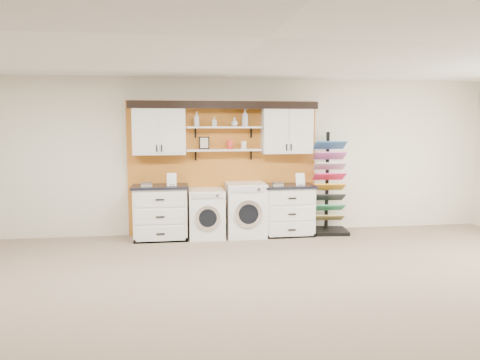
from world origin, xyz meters
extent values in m
plane|color=#8B715D|center=(0.00, 0.00, 0.00)|extent=(10.00, 10.00, 0.00)
plane|color=white|center=(0.00, 0.00, 2.80)|extent=(10.00, 10.00, 0.00)
plane|color=silver|center=(0.00, 4.00, 1.40)|extent=(10.00, 0.00, 10.00)
cube|color=#B86A1F|center=(0.00, 3.96, 1.20)|extent=(3.40, 0.07, 2.40)
cube|color=white|center=(-1.13, 3.80, 1.88)|extent=(0.90, 0.34, 0.84)
cube|color=white|center=(-1.35, 3.62, 1.88)|extent=(0.42, 0.01, 0.78)
cube|color=white|center=(-0.91, 3.62, 1.88)|extent=(0.42, 0.01, 0.78)
cube|color=white|center=(1.13, 3.80, 1.88)|extent=(0.90, 0.34, 0.84)
cube|color=white|center=(0.91, 3.62, 1.88)|extent=(0.42, 0.01, 0.78)
cube|color=white|center=(1.35, 3.62, 1.88)|extent=(0.42, 0.01, 0.78)
cube|color=white|center=(0.00, 3.80, 1.53)|extent=(1.32, 0.28, 0.03)
cube|color=white|center=(0.00, 3.80, 1.93)|extent=(1.32, 0.28, 0.03)
cube|color=black|center=(0.00, 3.82, 2.33)|extent=(3.30, 0.40, 0.10)
cube|color=black|center=(0.00, 3.63, 2.27)|extent=(3.30, 0.04, 0.04)
cube|color=black|center=(-0.35, 3.85, 1.66)|extent=(0.18, 0.02, 0.22)
cube|color=beige|center=(-0.35, 3.84, 1.66)|extent=(0.14, 0.01, 0.18)
cylinder|color=red|center=(0.10, 3.80, 1.62)|extent=(0.11, 0.11, 0.16)
cylinder|color=silver|center=(0.35, 3.80, 1.61)|extent=(0.10, 0.10, 0.14)
cube|color=white|center=(-1.13, 3.65, 0.45)|extent=(0.90, 0.60, 0.90)
cube|color=black|center=(-1.13, 3.38, 0.04)|extent=(0.90, 0.06, 0.07)
cube|color=black|center=(-1.13, 3.65, 0.92)|extent=(0.96, 0.66, 0.04)
cube|color=white|center=(-1.13, 3.34, 0.74)|extent=(0.82, 0.02, 0.25)
cube|color=white|center=(-1.13, 3.34, 0.45)|extent=(0.82, 0.02, 0.25)
cube|color=white|center=(-1.13, 3.34, 0.16)|extent=(0.82, 0.02, 0.25)
cube|color=white|center=(1.13, 3.65, 0.43)|extent=(0.87, 0.60, 0.87)
cube|color=black|center=(1.13, 3.38, 0.03)|extent=(0.87, 0.06, 0.07)
cube|color=black|center=(1.13, 3.65, 0.89)|extent=(0.92, 0.66, 0.04)
cube|color=white|center=(1.13, 3.34, 0.71)|extent=(0.79, 0.02, 0.24)
cube|color=white|center=(1.13, 3.34, 0.43)|extent=(0.79, 0.02, 0.24)
cube|color=white|center=(1.13, 3.34, 0.15)|extent=(0.79, 0.02, 0.24)
cube|color=white|center=(-0.34, 3.65, 0.43)|extent=(0.61, 0.66, 0.86)
cube|color=silver|center=(-0.34, 3.31, 0.79)|extent=(0.52, 0.02, 0.09)
cylinder|color=silver|center=(-0.34, 3.31, 0.41)|extent=(0.43, 0.05, 0.43)
cylinder|color=black|center=(-0.34, 3.29, 0.41)|extent=(0.31, 0.03, 0.31)
cube|color=white|center=(0.36, 3.65, 0.48)|extent=(0.68, 0.66, 0.95)
cube|color=silver|center=(0.36, 3.31, 0.88)|extent=(0.58, 0.02, 0.10)
cylinder|color=silver|center=(0.36, 3.31, 0.46)|extent=(0.48, 0.05, 0.48)
cylinder|color=black|center=(0.36, 3.29, 0.46)|extent=(0.34, 0.03, 0.34)
cube|color=black|center=(1.90, 3.65, 0.03)|extent=(0.73, 0.63, 0.07)
cube|color=black|center=(1.92, 3.85, 0.95)|extent=(0.06, 0.06, 1.79)
cube|color=#A99646|center=(1.90, 3.67, 0.28)|extent=(0.59, 0.37, 0.16)
cube|color=#248763|center=(1.90, 3.67, 0.47)|extent=(0.59, 0.37, 0.16)
cube|color=black|center=(1.90, 3.67, 0.66)|extent=(0.59, 0.37, 0.16)
cube|color=#FAA41A|center=(1.90, 3.67, 0.85)|extent=(0.59, 0.37, 0.16)
cube|color=#EB1B71|center=(1.90, 3.67, 1.04)|extent=(0.59, 0.37, 0.16)
cube|color=silver|center=(1.90, 3.67, 1.23)|extent=(0.59, 0.37, 0.16)
cube|color=#CD5BB7|center=(1.90, 3.67, 1.42)|extent=(0.59, 0.37, 0.16)
cube|color=teal|center=(1.90, 3.67, 1.61)|extent=(0.59, 0.37, 0.16)
imported|color=silver|center=(-0.48, 3.80, 2.07)|extent=(0.14, 0.14, 0.25)
imported|color=silver|center=(-0.17, 3.80, 2.03)|extent=(0.08, 0.08, 0.17)
imported|color=silver|center=(0.18, 3.80, 2.02)|extent=(0.13, 0.13, 0.15)
imported|color=silver|center=(0.37, 3.80, 2.10)|extent=(0.13, 0.13, 0.31)
camera|label=1|loc=(-0.92, -4.43, 2.00)|focal=35.00mm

